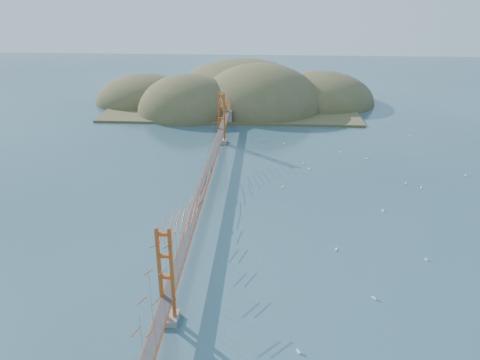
{
  "coord_description": "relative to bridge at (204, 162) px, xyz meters",
  "views": [
    {
      "loc": [
        10.34,
        -70.56,
        34.98
      ],
      "look_at": [
        5.98,
        0.0,
        4.03
      ],
      "focal_mm": 35.0,
      "sensor_mm": 36.0,
      "label": 1
    }
  ],
  "objects": [
    {
      "name": "sailboat_12",
      "position": [
        14.09,
        30.07,
        -6.87
      ],
      "size": [
        0.56,
        0.56,
        0.62
      ],
      "color": "white",
      "rests_on": "ground"
    },
    {
      "name": "sailboat_1",
      "position": [
        18.74,
        15.3,
        -6.86
      ],
      "size": [
        0.58,
        0.59,
        0.66
      ],
      "color": "white",
      "rests_on": "ground"
    },
    {
      "name": "sailboat_6",
      "position": [
        23.35,
        -24.89,
        -6.85
      ],
      "size": [
        0.68,
        0.68,
        0.72
      ],
      "color": "white",
      "rests_on": "ground"
    },
    {
      "name": "sailboat_4",
      "position": [
        35.9,
        9.2,
        -6.86
      ],
      "size": [
        0.65,
        0.65,
        0.67
      ],
      "color": "white",
      "rests_on": "ground"
    },
    {
      "name": "sailboat_0",
      "position": [
        20.28,
        -14.4,
        -6.85
      ],
      "size": [
        0.6,
        0.66,
        0.74
      ],
      "color": "white",
      "rests_on": "ground"
    },
    {
      "name": "sailboat_10",
      "position": [
        14.01,
        -34.06,
        -6.85
      ],
      "size": [
        0.67,
        0.67,
        0.74
      ],
      "color": "white",
      "rests_on": "ground"
    },
    {
      "name": "ground",
      "position": [
        0.0,
        -0.18,
        -7.01
      ],
      "size": [
        320.0,
        320.0,
        0.0
      ],
      "primitive_type": "plane",
      "color": "#2B4957",
      "rests_on": "ground"
    },
    {
      "name": "sailboat_11",
      "position": [
        48.3,
        13.85,
        -6.86
      ],
      "size": [
        0.62,
        0.62,
        0.65
      ],
      "color": "white",
      "rests_on": "ground"
    },
    {
      "name": "sailboat_9",
      "position": [
        38.13,
        7.37,
        -6.85
      ],
      "size": [
        0.62,
        0.66,
        0.74
      ],
      "color": "white",
      "rests_on": "ground"
    },
    {
      "name": "sailboat_15",
      "position": [
        26.1,
        25.31,
        -6.87
      ],
      "size": [
        0.54,
        0.54,
        0.57
      ],
      "color": "white",
      "rests_on": "ground"
    },
    {
      "name": "bridge",
      "position": [
        0.0,
        0.0,
        0.0
      ],
      "size": [
        2.2,
        94.4,
        12.0
      ],
      "color": "gray",
      "rests_on": "ground"
    },
    {
      "name": "sailboat_14",
      "position": [
        29.33,
        -2.08,
        -6.85
      ],
      "size": [
        0.49,
        0.6,
        0.7
      ],
      "color": "white",
      "rests_on": "ground"
    },
    {
      "name": "sailboat_5",
      "position": [
        32.02,
        -16.14,
        -6.87
      ],
      "size": [
        0.55,
        0.55,
        0.61
      ],
      "color": "white",
      "rests_on": "ground"
    },
    {
      "name": "sailboat_7",
      "position": [
        31.04,
        21.5,
        -6.85
      ],
      "size": [
        0.66,
        0.59,
        0.75
      ],
      "color": "white",
      "rests_on": "ground"
    },
    {
      "name": "sailboat_16",
      "position": [
        17.68,
        17.95,
        -6.87
      ],
      "size": [
        0.53,
        0.53,
        0.58
      ],
      "color": "white",
      "rests_on": "ground"
    },
    {
      "name": "sailboat_17",
      "position": [
        44.01,
        37.33,
        -6.87
      ],
      "size": [
        0.52,
        0.42,
        0.61
      ],
      "color": "white",
      "rests_on": "ground"
    },
    {
      "name": "far_headlands",
      "position": [
        2.21,
        68.33,
        -7.01
      ],
      "size": [
        84.0,
        58.0,
        25.0
      ],
      "color": "brown",
      "rests_on": "ground"
    },
    {
      "name": "sailboat_3",
      "position": [
        13.32,
        6.21,
        -6.86
      ],
      "size": [
        0.55,
        0.46,
        0.63
      ],
      "color": "white",
      "rests_on": "ground"
    }
  ]
}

